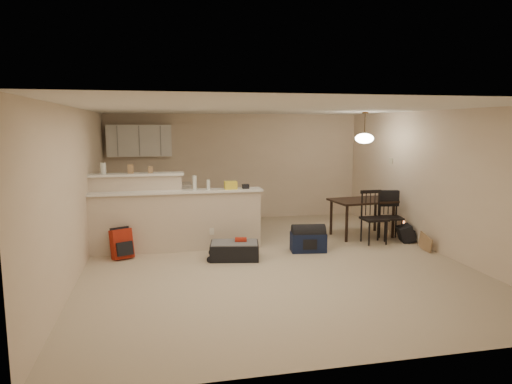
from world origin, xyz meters
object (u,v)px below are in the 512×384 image
object	(u,v)px
dining_chair_near	(374,217)
black_daypack	(406,234)
dining_chair_far	(391,216)
dining_table	(362,204)
navy_duffel	(308,242)
suitcase	(234,251)
pendant_lamp	(364,138)
red_backpack	(122,244)

from	to	relation	value
dining_chair_near	black_daypack	world-z (taller)	dining_chair_near
dining_chair_near	dining_chair_far	bearing A→B (deg)	20.61
dining_table	navy_duffel	size ratio (longest dim) A/B	2.08
suitcase	navy_duffel	bearing A→B (deg)	17.68
dining_table	dining_chair_far	world-z (taller)	dining_chair_far
dining_table	pendant_lamp	distance (m)	1.33
suitcase	red_backpack	distance (m)	1.91
suitcase	red_backpack	world-z (taller)	red_backpack
black_daypack	dining_table	bearing A→B (deg)	62.10
dining_chair_far	suitcase	distance (m)	3.30
suitcase	pendant_lamp	bearing A→B (deg)	30.64
dining_table	black_daypack	distance (m)	1.01
pendant_lamp	dining_chair_near	bearing A→B (deg)	-91.24
dining_table	red_backpack	world-z (taller)	dining_table
suitcase	black_daypack	distance (m)	3.47
dining_chair_far	navy_duffel	bearing A→B (deg)	-157.73
pendant_lamp	navy_duffel	world-z (taller)	pendant_lamp
suitcase	black_daypack	world-z (taller)	black_daypack
dining_table	dining_chair_near	bearing A→B (deg)	-97.28
pendant_lamp	suitcase	distance (m)	3.50
pendant_lamp	suitcase	xyz separation A→B (m)	(-2.79, -1.03, -1.85)
dining_table	red_backpack	size ratio (longest dim) A/B	2.57
dining_table	black_daypack	size ratio (longest dim) A/B	3.65
dining_table	suitcase	bearing A→B (deg)	-165.67
pendant_lamp	dining_chair_far	size ratio (longest dim) A/B	0.66
navy_duffel	black_daypack	bearing A→B (deg)	15.05
dining_table	dining_chair_far	distance (m)	0.62
navy_duffel	black_daypack	xyz separation A→B (m)	(2.07, 0.27, -0.01)
dining_chair_near	red_backpack	bearing A→B (deg)	179.92
dining_chair_far	dining_chair_near	bearing A→B (deg)	-150.45
dining_chair_near	red_backpack	xyz separation A→B (m)	(-4.64, -0.04, -0.25)
dining_chair_far	black_daypack	bearing A→B (deg)	-32.87
black_daypack	dining_chair_far	bearing A→B (deg)	63.16
black_daypack	dining_chair_near	bearing A→B (deg)	102.47
dining_chair_near	red_backpack	world-z (taller)	dining_chair_near
suitcase	red_backpack	size ratio (longest dim) A/B	1.61
dining_chair_near	navy_duffel	bearing A→B (deg)	-169.06
pendant_lamp	black_daypack	distance (m)	2.03
suitcase	navy_duffel	world-z (taller)	navy_duffel
navy_duffel	dining_chair_near	bearing A→B (deg)	19.28
pendant_lamp	dining_table	bearing A→B (deg)	18.43
red_backpack	black_daypack	world-z (taller)	red_backpack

